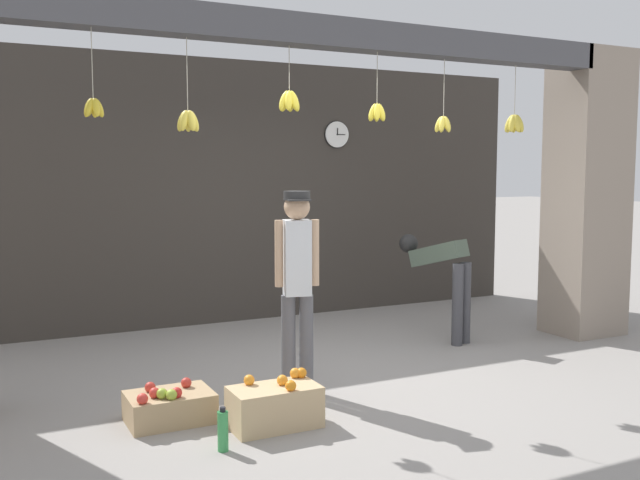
{
  "coord_description": "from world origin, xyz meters",
  "views": [
    {
      "loc": [
        -2.74,
        -5.13,
        1.73
      ],
      "look_at": [
        0.0,
        0.37,
        1.12
      ],
      "focal_mm": 40.0,
      "sensor_mm": 36.0,
      "label": 1
    }
  ],
  "objects_px": {
    "worker_stooping": "(443,272)",
    "fruit_crate_oranges": "(275,406)",
    "water_bottle": "(223,431)",
    "wall_clock": "(337,135)",
    "fruit_crate_apples": "(169,406)",
    "shopkeeper": "(297,277)"
  },
  "relations": [
    {
      "from": "worker_stooping",
      "to": "fruit_crate_oranges",
      "type": "distance_m",
      "value": 2.95
    },
    {
      "from": "water_bottle",
      "to": "wall_clock",
      "type": "distance_m",
      "value": 4.86
    },
    {
      "from": "fruit_crate_apples",
      "to": "water_bottle",
      "type": "height_order",
      "value": "water_bottle"
    },
    {
      "from": "fruit_crate_oranges",
      "to": "water_bottle",
      "type": "bearing_deg",
      "value": -151.68
    },
    {
      "from": "fruit_crate_apples",
      "to": "water_bottle",
      "type": "distance_m",
      "value": 0.67
    },
    {
      "from": "worker_stooping",
      "to": "fruit_crate_oranges",
      "type": "xyz_separation_m",
      "value": [
        -2.47,
        -1.5,
        -0.56
      ]
    },
    {
      "from": "shopkeeper",
      "to": "fruit_crate_oranges",
      "type": "height_order",
      "value": "shopkeeper"
    },
    {
      "from": "shopkeeper",
      "to": "water_bottle",
      "type": "relative_size",
      "value": 5.65
    },
    {
      "from": "fruit_crate_oranges",
      "to": "wall_clock",
      "type": "bearing_deg",
      "value": 56.19
    },
    {
      "from": "shopkeeper",
      "to": "worker_stooping",
      "type": "bearing_deg",
      "value": -141.36
    },
    {
      "from": "wall_clock",
      "to": "water_bottle",
      "type": "bearing_deg",
      "value": -126.9
    },
    {
      "from": "water_bottle",
      "to": "wall_clock",
      "type": "height_order",
      "value": "wall_clock"
    },
    {
      "from": "shopkeeper",
      "to": "worker_stooping",
      "type": "distance_m",
      "value": 2.23
    },
    {
      "from": "wall_clock",
      "to": "fruit_crate_apples",
      "type": "bearing_deg",
      "value": -134.36
    },
    {
      "from": "worker_stooping",
      "to": "wall_clock",
      "type": "height_order",
      "value": "wall_clock"
    },
    {
      "from": "worker_stooping",
      "to": "fruit_crate_oranges",
      "type": "bearing_deg",
      "value": -168.91
    },
    {
      "from": "water_bottle",
      "to": "worker_stooping",
      "type": "bearing_deg",
      "value": 30.84
    },
    {
      "from": "worker_stooping",
      "to": "fruit_crate_apples",
      "type": "xyz_separation_m",
      "value": [
        -3.08,
        -1.09,
        -0.59
      ]
    },
    {
      "from": "worker_stooping",
      "to": "water_bottle",
      "type": "distance_m",
      "value": 3.45
    },
    {
      "from": "fruit_crate_apples",
      "to": "water_bottle",
      "type": "relative_size",
      "value": 2.07
    },
    {
      "from": "water_bottle",
      "to": "fruit_crate_apples",
      "type": "bearing_deg",
      "value": 104.14
    },
    {
      "from": "fruit_crate_apples",
      "to": "fruit_crate_oranges",
      "type": "bearing_deg",
      "value": -33.78
    }
  ]
}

